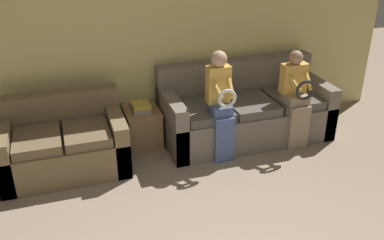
{
  "coord_description": "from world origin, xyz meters",
  "views": [
    {
      "loc": [
        -0.99,
        -1.73,
        2.62
      ],
      "look_at": [
        0.22,
        1.94,
        0.74
      ],
      "focal_mm": 40.0,
      "sensor_mm": 36.0,
      "label": 1
    }
  ],
  "objects_px": {
    "couch_main": "(244,112)",
    "book_stack": "(141,107)",
    "side_shelf": "(142,126)",
    "child_left_seated": "(221,101)",
    "child_right_seated": "(296,96)",
    "couch_side": "(64,144)"
  },
  "relations": [
    {
      "from": "couch_main",
      "to": "child_left_seated",
      "type": "xyz_separation_m",
      "value": [
        -0.49,
        -0.38,
        0.38
      ]
    },
    {
      "from": "couch_main",
      "to": "child_right_seated",
      "type": "relative_size",
      "value": 1.79
    },
    {
      "from": "side_shelf",
      "to": "book_stack",
      "type": "xyz_separation_m",
      "value": [
        -0.01,
        -0.0,
        0.26
      ]
    },
    {
      "from": "child_left_seated",
      "to": "side_shelf",
      "type": "relative_size",
      "value": 2.36
    },
    {
      "from": "couch_main",
      "to": "couch_side",
      "type": "height_order",
      "value": "couch_main"
    },
    {
      "from": "couch_side",
      "to": "side_shelf",
      "type": "height_order",
      "value": "couch_side"
    },
    {
      "from": "side_shelf",
      "to": "child_left_seated",
      "type": "bearing_deg",
      "value": -35.53
    },
    {
      "from": "side_shelf",
      "to": "book_stack",
      "type": "bearing_deg",
      "value": -165.62
    },
    {
      "from": "child_left_seated",
      "to": "book_stack",
      "type": "height_order",
      "value": "child_left_seated"
    },
    {
      "from": "side_shelf",
      "to": "book_stack",
      "type": "relative_size",
      "value": 1.77
    },
    {
      "from": "couch_side",
      "to": "child_left_seated",
      "type": "height_order",
      "value": "child_left_seated"
    },
    {
      "from": "child_left_seated",
      "to": "couch_side",
      "type": "bearing_deg",
      "value": 170.59
    },
    {
      "from": "couch_side",
      "to": "child_right_seated",
      "type": "distance_m",
      "value": 2.76
    },
    {
      "from": "child_right_seated",
      "to": "book_stack",
      "type": "height_order",
      "value": "child_right_seated"
    },
    {
      "from": "couch_main",
      "to": "child_left_seated",
      "type": "distance_m",
      "value": 0.72
    },
    {
      "from": "book_stack",
      "to": "child_left_seated",
      "type": "bearing_deg",
      "value": -35.04
    },
    {
      "from": "couch_main",
      "to": "side_shelf",
      "type": "bearing_deg",
      "value": 171.65
    },
    {
      "from": "couch_main",
      "to": "child_left_seated",
      "type": "height_order",
      "value": "child_left_seated"
    },
    {
      "from": "child_right_seated",
      "to": "book_stack",
      "type": "xyz_separation_m",
      "value": [
        -1.78,
        0.58,
        -0.14
      ]
    },
    {
      "from": "couch_side",
      "to": "book_stack",
      "type": "relative_size",
      "value": 4.45
    },
    {
      "from": "couch_side",
      "to": "book_stack",
      "type": "height_order",
      "value": "couch_side"
    },
    {
      "from": "couch_main",
      "to": "book_stack",
      "type": "xyz_separation_m",
      "value": [
        -1.3,
        0.19,
        0.17
      ]
    }
  ]
}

